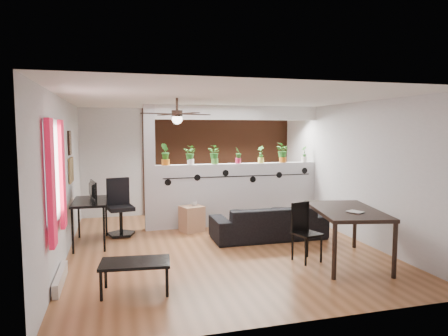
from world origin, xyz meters
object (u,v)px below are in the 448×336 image
at_px(potted_plant_2, 215,154).
at_px(potted_plant_6, 304,153).
at_px(ceiling_fan, 177,116).
at_px(potted_plant_1, 191,154).
at_px(potted_plant_5, 283,152).
at_px(folding_chair, 303,226).
at_px(potted_plant_3, 238,155).
at_px(computer_desk, 90,205).
at_px(coffee_table, 135,265).
at_px(cup, 194,204).
at_px(potted_plant_0, 166,154).
at_px(potted_plant_4, 261,154).
at_px(office_chair, 120,211).
at_px(sofa, 268,223).
at_px(dining_table, 346,215).
at_px(cube_shelf, 192,219).

height_order(potted_plant_2, potted_plant_6, potted_plant_2).
relative_size(ceiling_fan, potted_plant_2, 2.90).
relative_size(potted_plant_1, potted_plant_5, 0.92).
bearing_deg(potted_plant_5, folding_chair, -106.37).
relative_size(potted_plant_3, potted_plant_5, 0.82).
xyz_separation_m(potted_plant_3, potted_plant_6, (1.58, 0.00, 0.00)).
bearing_deg(computer_desk, potted_plant_2, 17.26).
height_order(ceiling_fan, coffee_table, ceiling_fan).
xyz_separation_m(ceiling_fan, cup, (0.55, 1.46, -1.74)).
xyz_separation_m(potted_plant_3, cup, (-1.05, -0.34, -0.97)).
bearing_deg(potted_plant_1, potted_plant_5, 0.00).
relative_size(potted_plant_0, potted_plant_6, 1.24).
relative_size(ceiling_fan, coffee_table, 1.29).
height_order(cup, coffee_table, cup).
bearing_deg(potted_plant_4, office_chair, -174.86).
xyz_separation_m(potted_plant_2, sofa, (0.75, -1.24, -1.27)).
relative_size(ceiling_fan, dining_table, 0.70).
xyz_separation_m(ceiling_fan, potted_plant_3, (1.60, 1.80, -0.77)).
height_order(potted_plant_0, cube_shelf, potted_plant_0).
bearing_deg(computer_desk, potted_plant_4, 12.37).
bearing_deg(potted_plant_2, potted_plant_4, 0.00).
xyz_separation_m(dining_table, coffee_table, (-3.27, -0.36, -0.39)).
bearing_deg(potted_plant_1, dining_table, -55.63).
xyz_separation_m(potted_plant_4, cube_shelf, (-1.63, -0.34, -1.29)).
relative_size(potted_plant_2, coffee_table, 0.44).
xyz_separation_m(potted_plant_4, cup, (-1.58, -0.34, -0.98)).
bearing_deg(office_chair, cup, -2.54).
height_order(cup, office_chair, office_chair).
distance_m(potted_plant_1, potted_plant_5, 2.11).
relative_size(potted_plant_0, office_chair, 0.41).
bearing_deg(coffee_table, potted_plant_2, 60.11).
relative_size(potted_plant_1, cube_shelf, 0.78).
relative_size(potted_plant_1, potted_plant_3, 1.13).
bearing_deg(potted_plant_6, potted_plant_2, -180.00).
bearing_deg(office_chair, ceiling_fan, -58.79).
bearing_deg(potted_plant_2, sofa, -58.62).
bearing_deg(potted_plant_3, office_chair, -173.79).
relative_size(ceiling_fan, potted_plant_6, 3.23).
xyz_separation_m(sofa, computer_desk, (-3.28, 0.45, 0.43)).
bearing_deg(potted_plant_0, cup, -32.63).
relative_size(dining_table, coffee_table, 1.85).
bearing_deg(sofa, potted_plant_1, -43.39).
bearing_deg(office_chair, potted_plant_4, 5.14).
xyz_separation_m(potted_plant_1, office_chair, (-1.47, -0.27, -1.08)).
bearing_deg(potted_plant_4, potted_plant_0, 180.00).
bearing_deg(computer_desk, potted_plant_3, 14.42).
bearing_deg(computer_desk, cup, 12.51).
bearing_deg(ceiling_fan, potted_plant_2, 59.19).
relative_size(cube_shelf, dining_table, 0.31).
bearing_deg(ceiling_fan, potted_plant_1, 73.11).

